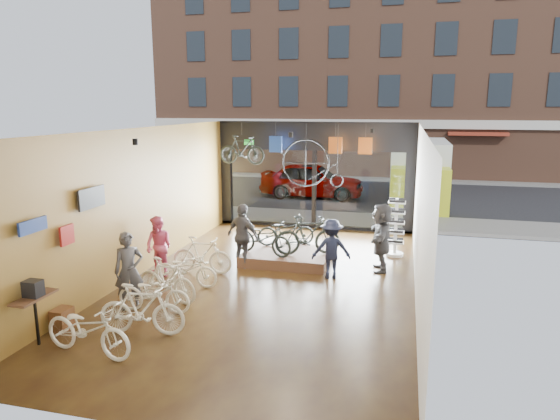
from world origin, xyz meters
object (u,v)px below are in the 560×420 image
(street_car, at_px, (312,180))
(box_truck, at_px, (419,175))
(floor_bike_1, at_px, (142,309))
(floor_bike_5, at_px, (202,255))
(floor_bike_4, at_px, (186,269))
(penny_farthing, at_px, (316,165))
(display_bike_right, at_px, (286,231))
(hung_bike, at_px, (242,150))
(floor_bike_3, at_px, (167,280))
(customer_2, at_px, (243,236))
(floor_bike_0, at_px, (88,329))
(display_bike_mid, at_px, (308,235))
(floor_bike_2, at_px, (154,293))
(sunglasses_rack, at_px, (396,227))
(customer_5, at_px, (381,237))
(display_platform, at_px, (287,257))
(customer_3, at_px, (331,249))
(customer_0, at_px, (129,271))
(customer_1, at_px, (159,247))
(display_bike_left, at_px, (263,238))

(street_car, height_order, box_truck, box_truck)
(floor_bike_1, relative_size, floor_bike_5, 1.04)
(floor_bike_4, height_order, penny_farthing, penny_farthing)
(display_bike_right, height_order, hung_bike, hung_bike)
(street_car, bearing_deg, box_truck, -101.46)
(floor_bike_5, bearing_deg, street_car, -4.73)
(floor_bike_3, xyz_separation_m, customer_2, (0.92, 2.70, 0.39))
(hung_bike, bearing_deg, street_car, -1.61)
(floor_bike_1, relative_size, penny_farthing, 0.88)
(floor_bike_0, xyz_separation_m, display_bike_right, (1.97, 6.74, 0.25))
(display_bike_mid, bearing_deg, floor_bike_4, 112.82)
(floor_bike_2, bearing_deg, penny_farthing, -22.48)
(floor_bike_5, height_order, sunglasses_rack, sunglasses_rack)
(street_car, height_order, customer_5, customer_5)
(display_platform, xyz_separation_m, customer_2, (-1.05, -0.77, 0.73))
(customer_3, bearing_deg, sunglasses_rack, -136.37)
(customer_0, height_order, customer_1, customer_0)
(street_car, xyz_separation_m, display_bike_left, (0.62, -10.64, -0.06))
(display_platform, xyz_separation_m, customer_3, (1.41, -1.04, 0.62))
(floor_bike_1, bearing_deg, display_platform, -25.57)
(customer_0, bearing_deg, display_bike_mid, 15.36)
(floor_bike_0, xyz_separation_m, floor_bike_3, (0.20, 2.64, 0.01))
(floor_bike_0, bearing_deg, floor_bike_5, 5.76)
(floor_bike_1, height_order, customer_5, customer_5)
(floor_bike_4, bearing_deg, box_truck, -25.56)
(display_bike_mid, relative_size, customer_2, 1.03)
(floor_bike_3, distance_m, display_bike_left, 3.38)
(floor_bike_5, distance_m, customer_2, 1.22)
(display_bike_left, distance_m, customer_3, 2.09)
(display_bike_left, distance_m, penny_farthing, 3.46)
(floor_bike_5, height_order, penny_farthing, penny_farthing)
(customer_3, bearing_deg, box_truck, -116.37)
(floor_bike_0, distance_m, display_bike_mid, 6.59)
(customer_0, bearing_deg, customer_2, 29.68)
(floor_bike_1, bearing_deg, display_bike_right, -21.92)
(box_truck, distance_m, display_bike_left, 10.58)
(street_car, bearing_deg, floor_bike_3, 176.83)
(display_bike_right, bearing_deg, penny_farthing, -36.60)
(customer_2, distance_m, sunglasses_rack, 4.52)
(street_car, height_order, customer_2, customer_2)
(customer_2, xyz_separation_m, customer_3, (2.45, -0.27, -0.11))
(customer_2, xyz_separation_m, sunglasses_rack, (3.99, 2.13, -0.02))
(box_truck, relative_size, customer_5, 3.89)
(floor_bike_4, bearing_deg, customer_1, 62.13)
(floor_bike_1, distance_m, display_bike_mid, 5.51)
(floor_bike_5, distance_m, hung_bike, 4.62)
(customer_0, bearing_deg, floor_bike_2, -42.91)
(customer_2, bearing_deg, floor_bike_1, 104.68)
(floor_bike_3, bearing_deg, hung_bike, 17.36)
(floor_bike_0, relative_size, display_bike_left, 1.02)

